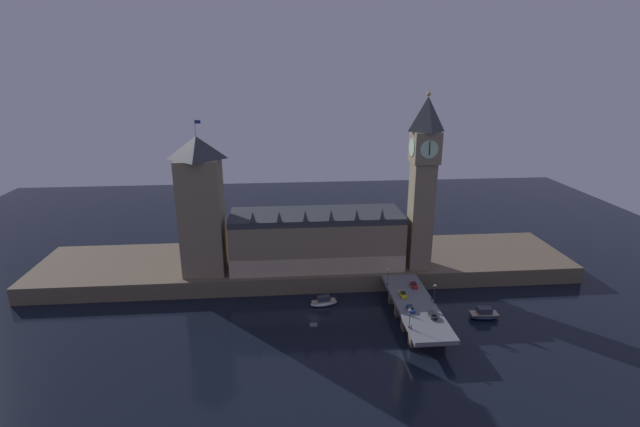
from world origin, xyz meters
The scene contains 17 objects.
ground_plane centered at (0.00, 0.00, 0.00)m, with size 400.00×400.00×0.00m, color black.
embankment centered at (0.00, 39.00, 3.35)m, with size 220.00×42.00×6.70m.
parliament_hall centered at (3.48, 32.08, 17.44)m, with size 68.04×23.53×25.78m.
clock_tower centered at (43.80, 25.69, 42.83)m, with size 10.39×10.50×68.30m.
victoria_tower centered at (-40.47, 29.31, 33.26)m, with size 15.94×15.94×58.84m.
bridge centered at (34.41, -5.00, 4.47)m, with size 13.47×46.00×6.79m.
car_northbound_lead centered at (31.45, 0.72, 7.50)m, with size 2.08×4.37×1.50m.
car_northbound_trail centered at (31.45, -9.22, 7.45)m, with size 1.93×4.62×1.39m.
car_southbound_lead centered at (37.38, -14.09, 7.50)m, with size 1.98×4.69×1.50m.
car_southbound_trail centered at (37.38, 7.54, 7.51)m, with size 1.87×4.64×1.52m.
pedestrian_near_rail centered at (28.49, -20.62, 7.63)m, with size 0.38×0.38×1.59m.
pedestrian_mid_walk centered at (40.34, -3.38, 7.66)m, with size 0.38×0.38×1.64m.
street_lamp_near centered at (28.09, -19.72, 10.91)m, with size 1.34×0.60×6.57m.
street_lamp_mid centered at (40.74, -5.00, 11.18)m, with size 1.34×0.60×7.02m.
street_lamp_far centered at (28.09, 9.72, 11.01)m, with size 1.34×0.60×6.74m.
boat_upstream centered at (4.42, 8.89, 1.33)m, with size 10.55×5.45×3.65m.
boat_downstream centered at (58.96, -5.06, 1.52)m, with size 10.80×5.35×4.17m.
Camera 1 is at (-9.97, -142.11, 83.38)m, focal length 26.00 mm.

